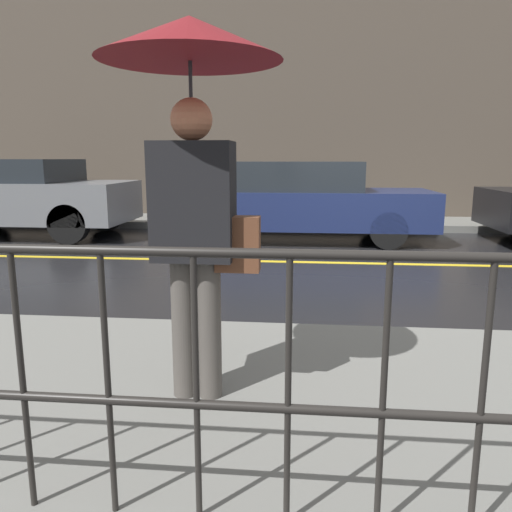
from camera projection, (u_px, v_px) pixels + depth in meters
ground_plane at (359, 263)px, 7.21m from camera, size 80.00×80.00×0.00m
sidewalk_near at (440, 414)px, 2.82m from camera, size 28.00×2.56×0.14m
sidewalk_far at (340, 223)px, 11.16m from camera, size 28.00×1.70×0.14m
lane_marking at (359, 263)px, 7.21m from camera, size 25.20×0.12×0.01m
building_storefront at (342, 84)px, 11.53m from camera, size 28.00×0.30×6.36m
pedestrian at (193, 113)px, 2.59m from camera, size 0.96×0.96×2.05m
car_grey at (23, 196)px, 9.63m from camera, size 4.05×1.87×1.48m
car_navy at (301, 200)px, 9.12m from camera, size 4.55×1.75×1.44m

